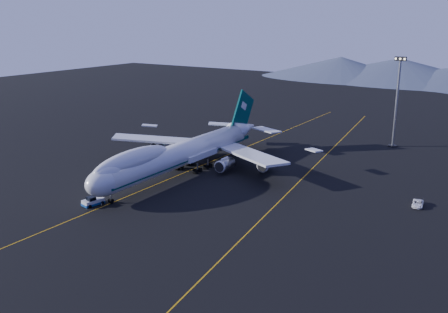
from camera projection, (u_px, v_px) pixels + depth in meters
The scene contains 7 objects.
ground at pixel (182, 174), 136.16m from camera, with size 500.00×500.00×0.00m, color black.
taxiway_line_main at pixel (182, 174), 136.16m from camera, with size 0.25×220.00×0.01m, color #C48A0B.
taxiway_line_side at pixel (298, 183), 128.53m from camera, with size 0.25×200.00×0.01m, color #C48A0B.
boeing_747 at pixel (181, 153), 134.62m from camera, with size 59.62×72.43×19.37m.
pushback_tug at pixel (93, 202), 113.51m from camera, with size 3.52×5.27×2.13m.
service_van at pixel (418, 204), 112.57m from camera, with size 2.28×4.94×1.37m, color white.
floodlight_mast at pixel (397, 102), 161.07m from camera, with size 3.62×2.71×29.30m.
Camera 1 is at (80.36, -102.64, 41.27)m, focal length 40.00 mm.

